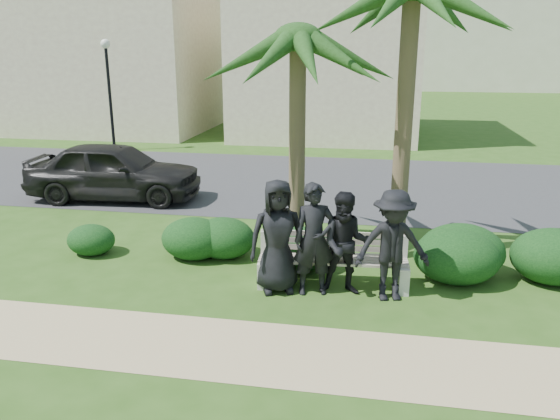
{
  "coord_description": "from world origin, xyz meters",
  "views": [
    {
      "loc": [
        1.34,
        -8.2,
        3.96
      ],
      "look_at": [
        -0.29,
        1.0,
        1.18
      ],
      "focal_mm": 35.0,
      "sensor_mm": 36.0,
      "label": 1
    }
  ],
  "objects_px": {
    "palm_left": "(298,40)",
    "man_a": "(278,236)",
    "park_bench": "(333,264)",
    "man_d": "(393,246)",
    "street_lamp": "(108,75)",
    "man_b": "(314,239)",
    "car_a": "(114,171)",
    "man_c": "(346,244)"
  },
  "relations": [
    {
      "from": "palm_left",
      "to": "man_a",
      "type": "bearing_deg",
      "value": -90.4
    },
    {
      "from": "park_bench",
      "to": "man_d",
      "type": "bearing_deg",
      "value": -24.66
    },
    {
      "from": "street_lamp",
      "to": "palm_left",
      "type": "bearing_deg",
      "value": -47.83
    },
    {
      "from": "park_bench",
      "to": "man_b",
      "type": "bearing_deg",
      "value": -134.55
    },
    {
      "from": "park_bench",
      "to": "car_a",
      "type": "xyz_separation_m",
      "value": [
        -6.27,
        4.61,
        0.38
      ]
    },
    {
      "from": "street_lamp",
      "to": "palm_left",
      "type": "relative_size",
      "value": 0.85
    },
    {
      "from": "man_c",
      "to": "car_a",
      "type": "bearing_deg",
      "value": 137.38
    },
    {
      "from": "man_a",
      "to": "man_c",
      "type": "xyz_separation_m",
      "value": [
        1.13,
        0.07,
        -0.09
      ]
    },
    {
      "from": "street_lamp",
      "to": "man_c",
      "type": "height_order",
      "value": "street_lamp"
    },
    {
      "from": "palm_left",
      "to": "street_lamp",
      "type": "bearing_deg",
      "value": 132.17
    },
    {
      "from": "man_c",
      "to": "man_a",
      "type": "bearing_deg",
      "value": 177.78
    },
    {
      "from": "street_lamp",
      "to": "man_d",
      "type": "bearing_deg",
      "value": -47.91
    },
    {
      "from": "street_lamp",
      "to": "park_bench",
      "type": "height_order",
      "value": "street_lamp"
    },
    {
      "from": "man_a",
      "to": "car_a",
      "type": "distance_m",
      "value": 7.31
    },
    {
      "from": "man_b",
      "to": "palm_left",
      "type": "relative_size",
      "value": 0.38
    },
    {
      "from": "street_lamp",
      "to": "car_a",
      "type": "distance_m",
      "value": 7.97
    },
    {
      "from": "car_a",
      "to": "man_b",
      "type": "bearing_deg",
      "value": -133.72
    },
    {
      "from": "street_lamp",
      "to": "man_a",
      "type": "xyz_separation_m",
      "value": [
        8.81,
        -11.81,
        -1.98
      ]
    },
    {
      "from": "park_bench",
      "to": "car_a",
      "type": "distance_m",
      "value": 7.8
    },
    {
      "from": "palm_left",
      "to": "car_a",
      "type": "xyz_separation_m",
      "value": [
        -5.38,
        2.89,
        -3.31
      ]
    },
    {
      "from": "man_b",
      "to": "man_c",
      "type": "relative_size",
      "value": 1.08
    },
    {
      "from": "man_b",
      "to": "man_d",
      "type": "height_order",
      "value": "man_b"
    },
    {
      "from": "man_d",
      "to": "street_lamp",
      "type": "bearing_deg",
      "value": 120.11
    },
    {
      "from": "man_b",
      "to": "man_d",
      "type": "bearing_deg",
      "value": -16.63
    },
    {
      "from": "man_a",
      "to": "man_b",
      "type": "height_order",
      "value": "man_a"
    },
    {
      "from": "man_b",
      "to": "car_a",
      "type": "height_order",
      "value": "man_b"
    },
    {
      "from": "street_lamp",
      "to": "park_bench",
      "type": "bearing_deg",
      "value": -49.72
    },
    {
      "from": "park_bench",
      "to": "car_a",
      "type": "bearing_deg",
      "value": 139.43
    },
    {
      "from": "street_lamp",
      "to": "man_c",
      "type": "distance_m",
      "value": 15.53
    },
    {
      "from": "man_a",
      "to": "man_c",
      "type": "distance_m",
      "value": 1.14
    },
    {
      "from": "man_a",
      "to": "car_a",
      "type": "relative_size",
      "value": 0.42
    },
    {
      "from": "park_bench",
      "to": "man_d",
      "type": "relative_size",
      "value": 1.4
    },
    {
      "from": "park_bench",
      "to": "car_a",
      "type": "relative_size",
      "value": 0.56
    },
    {
      "from": "man_d",
      "to": "car_a",
      "type": "distance_m",
      "value": 8.79
    },
    {
      "from": "man_d",
      "to": "car_a",
      "type": "relative_size",
      "value": 0.4
    },
    {
      "from": "man_b",
      "to": "palm_left",
      "type": "bearing_deg",
      "value": 90.21
    },
    {
      "from": "man_a",
      "to": "palm_left",
      "type": "distance_m",
      "value": 3.75
    },
    {
      "from": "man_c",
      "to": "man_d",
      "type": "relative_size",
      "value": 0.95
    },
    {
      "from": "park_bench",
      "to": "palm_left",
      "type": "relative_size",
      "value": 0.51
    },
    {
      "from": "man_c",
      "to": "man_d",
      "type": "bearing_deg",
      "value": -12.27
    },
    {
      "from": "man_c",
      "to": "man_d",
      "type": "distance_m",
      "value": 0.75
    },
    {
      "from": "park_bench",
      "to": "man_c",
      "type": "relative_size",
      "value": 1.47
    }
  ]
}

